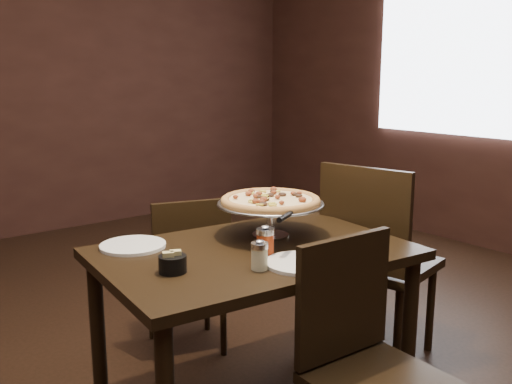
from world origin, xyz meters
TOP-DOWN VIEW (x-y plane):
  - room at (0.06, 0.03)m, footprint 6.04×7.04m
  - dining_table at (0.07, 0.11)m, footprint 1.24×0.89m
  - pizza_stand at (0.24, 0.21)m, footprint 0.44×0.44m
  - parmesan_shaker at (-0.05, -0.09)m, footprint 0.06×0.06m
  - pepper_flake_shaker at (0.05, 0.01)m, footprint 0.07×0.07m
  - packet_caddy at (-0.30, 0.07)m, footprint 0.10×0.10m
  - napkin_stack at (0.31, -0.09)m, footprint 0.17×0.17m
  - plate_left at (-0.28, 0.42)m, footprint 0.26×0.26m
  - plate_near at (0.09, -0.14)m, footprint 0.25×0.25m
  - serving_spatula at (0.12, -0.02)m, footprint 0.17×0.17m
  - chair_far at (0.17, 0.77)m, footprint 0.48×0.48m
  - chair_near at (0.13, -0.42)m, footprint 0.42×0.42m
  - chair_side at (0.85, 0.15)m, footprint 0.54×0.54m

SIDE VIEW (x-z plane):
  - chair_far at x=0.17m, z-range 0.04..0.85m
  - chair_near at x=0.13m, z-range 0.04..0.90m
  - chair_side at x=0.85m, z-range 0.05..1.03m
  - dining_table at x=0.07m, z-range 0.27..1.00m
  - plate_near at x=0.09m, z-range 0.73..0.74m
  - plate_left at x=-0.28m, z-range 0.73..0.74m
  - napkin_stack at x=0.31m, z-range 0.73..0.74m
  - packet_caddy at x=-0.30m, z-range 0.72..0.80m
  - parmesan_shaker at x=-0.05m, z-range 0.73..0.83m
  - pepper_flake_shaker at x=0.05m, z-range 0.73..0.85m
  - serving_spatula at x=0.12m, z-range 0.86..0.89m
  - pizza_stand at x=0.24m, z-range 0.79..0.97m
  - room at x=0.06m, z-range -0.02..2.82m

